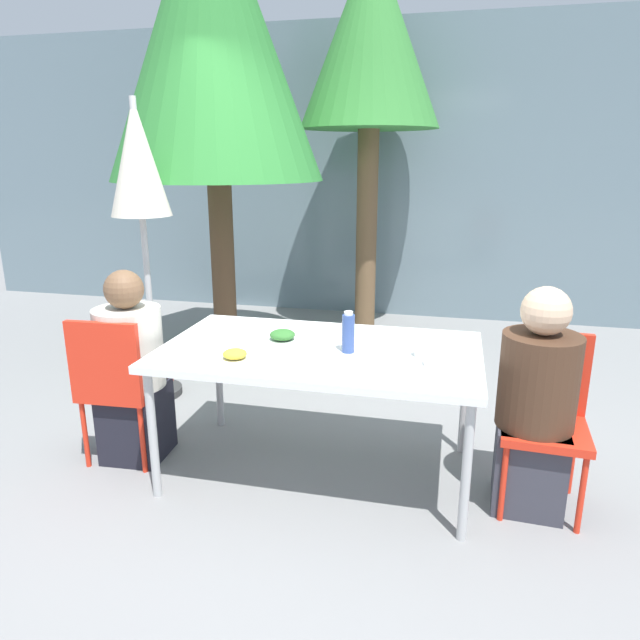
% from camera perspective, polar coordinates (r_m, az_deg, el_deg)
% --- Properties ---
extents(ground_plane, '(24.00, 24.00, 0.00)m').
position_cam_1_polar(ground_plane, '(3.26, 0.00, -14.90)').
color(ground_plane, gray).
extents(building_facade, '(10.00, 0.20, 3.00)m').
position_cam_1_polar(building_facade, '(6.24, 7.61, 14.26)').
color(building_facade, slate).
rests_on(building_facade, ground).
extents(dining_table, '(1.64, 0.95, 0.72)m').
position_cam_1_polar(dining_table, '(2.97, 0.00, -3.68)').
color(dining_table, white).
rests_on(dining_table, ground).
extents(chair_left, '(0.42, 0.42, 0.85)m').
position_cam_1_polar(chair_left, '(3.33, -19.68, -5.65)').
color(chair_left, red).
rests_on(chair_left, ground).
extents(person_left, '(0.37, 0.37, 1.09)m').
position_cam_1_polar(person_left, '(3.37, -18.29, -5.08)').
color(person_left, black).
rests_on(person_left, ground).
extents(chair_right, '(0.42, 0.42, 0.85)m').
position_cam_1_polar(chair_right, '(3.02, 21.54, -8.14)').
color(chair_right, red).
rests_on(chair_right, ground).
extents(person_right, '(0.36, 0.36, 1.11)m').
position_cam_1_polar(person_right, '(2.93, 20.72, -8.29)').
color(person_right, '#383842').
rests_on(person_right, ground).
extents(closed_umbrella, '(0.40, 0.40, 2.05)m').
position_cam_1_polar(closed_umbrella, '(4.05, -17.67, 13.78)').
color(closed_umbrella, '#333333').
rests_on(closed_umbrella, ground).
extents(plate_0, '(0.25, 0.25, 0.07)m').
position_cam_1_polar(plate_0, '(3.04, -3.77, -1.76)').
color(plate_0, white).
rests_on(plate_0, dining_table).
extents(plate_1, '(0.21, 0.21, 0.06)m').
position_cam_1_polar(plate_1, '(2.79, -8.50, -3.66)').
color(plate_1, white).
rests_on(plate_1, dining_table).
extents(bottle, '(0.06, 0.06, 0.21)m').
position_cam_1_polar(bottle, '(2.86, 2.84, -1.28)').
color(bottle, '#334C8E').
rests_on(bottle, dining_table).
extents(drinking_cup, '(0.08, 0.08, 0.08)m').
position_cam_1_polar(drinking_cup, '(2.85, 10.23, -2.84)').
color(drinking_cup, white).
rests_on(drinking_cup, dining_table).
extents(salad_bowl, '(0.15, 0.15, 0.05)m').
position_cam_1_polar(salad_bowl, '(2.76, 11.86, -3.94)').
color(salad_bowl, white).
rests_on(salad_bowl, dining_table).
extents(tree_behind_left, '(1.28, 1.28, 3.53)m').
position_cam_1_polar(tree_behind_left, '(5.64, 5.10, 26.16)').
color(tree_behind_left, brown).
rests_on(tree_behind_left, ground).
extents(tree_behind_right, '(1.71, 1.71, 3.76)m').
position_cam_1_polar(tree_behind_right, '(4.98, -10.75, 26.54)').
color(tree_behind_right, brown).
rests_on(tree_behind_right, ground).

